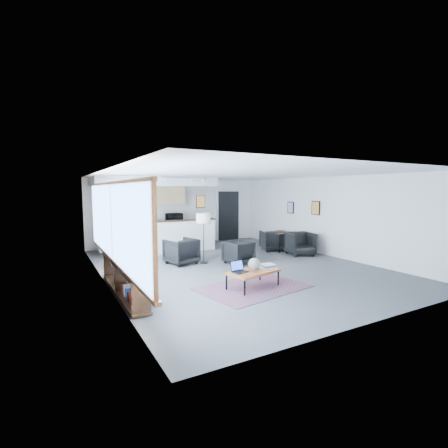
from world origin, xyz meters
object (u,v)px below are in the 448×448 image
coffee_table (253,272)px  armchair_left (181,250)px  floor_lamp (203,220)px  dining_chair_far (272,241)px  armchair_right (238,251)px  laptop (238,269)px  book_stack (268,266)px  microwave (174,217)px  dining_table (281,234)px  dining_chair_near (300,244)px  ceramic_pot (254,264)px

coffee_table → armchair_left: 3.02m
floor_lamp → dining_chair_far: 3.23m
armchair_right → floor_lamp: floor_lamp is taller
armchair_right → dining_chair_far: size_ratio=1.11×
armchair_left → floor_lamp: bearing=147.1°
laptop → book_stack: 0.76m
laptop → armchair_left: bearing=86.7°
coffee_table → microwave: bearing=72.7°
book_stack → microwave: size_ratio=0.59×
floor_lamp → dining_table: size_ratio=1.79×
armchair_left → dining_table: (3.88, 0.25, 0.20)m
armchair_left → dining_chair_near: 4.01m
book_stack → dining_table: size_ratio=0.43×
armchair_right → microwave: (-0.53, 3.93, 0.76)m
microwave → dining_chair_far: bearing=-44.6°
dining_table → dining_chair_far: bearing=144.3°
ceramic_pot → dining_chair_near: 4.05m
book_stack → coffee_table: bearing=-176.0°
laptop → dining_chair_near: bearing=23.0°
armchair_left → floor_lamp: (0.63, -0.21, 0.87)m
coffee_table → floor_lamp: bearing=74.6°
dining_chair_near → dining_table: bearing=109.3°
ceramic_pot → floor_lamp: floor_lamp is taller
dining_chair_far → microwave: size_ratio=1.13×
coffee_table → book_stack: book_stack is taller
ceramic_pot → microwave: 6.13m
dining_table → dining_chair_near: 0.98m
dining_chair_near → microwave: size_ratio=1.21×
floor_lamp → dining_chair_near: floor_lamp is taller
coffee_table → floor_lamp: 2.91m
laptop → dining_table: size_ratio=0.44×
book_stack → armchair_right: (0.53, 2.16, -0.06)m
book_stack → armchair_right: bearing=76.2°
laptop → dining_table: (3.68, 3.13, 0.16)m
book_stack → floor_lamp: 2.87m
laptop → microwave: bearing=75.6°
ceramic_pot → dining_table: (3.30, 3.18, 0.10)m
coffee_table → dining_chair_far: 4.60m
armchair_right → dining_table: (2.40, 1.03, 0.25)m
armchair_left → dining_chair_near: (3.95, -0.70, -0.06)m
dining_chair_near → floor_lamp: bearing=-173.0°
microwave → floor_lamp: bearing=-94.7°
book_stack → dining_table: bearing=47.4°
ceramic_pot → microwave: (0.37, 6.09, 0.61)m
floor_lamp → dining_chair_near: size_ratio=2.05×
armchair_right → microwave: bearing=-92.2°
armchair_left → book_stack: bearing=93.8°
armchair_right → coffee_table: bearing=56.5°
microwave → ceramic_pot: bearing=-92.7°
ceramic_pot → floor_lamp: 2.83m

